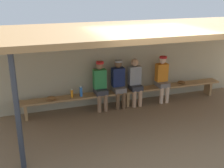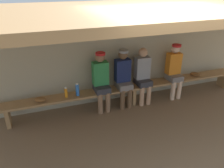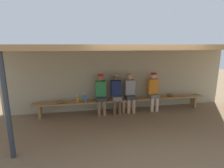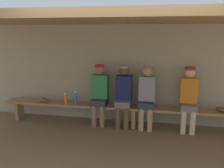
% 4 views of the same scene
% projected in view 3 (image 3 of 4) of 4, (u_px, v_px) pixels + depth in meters
% --- Properties ---
extents(ground_plane, '(24.00, 24.00, 0.00)m').
position_uv_depth(ground_plane, '(137.00, 132.00, 4.79)').
color(ground_plane, brown).
extents(back_wall, '(8.00, 0.20, 2.20)m').
position_uv_depth(back_wall, '(120.00, 79.00, 6.47)').
color(back_wall, tan).
rests_on(back_wall, ground).
extents(dugout_roof, '(8.00, 2.80, 0.12)m').
position_uv_depth(dugout_roof, '(131.00, 47.00, 4.97)').
color(dugout_roof, '#9E7547').
rests_on(dugout_roof, back_wall).
extents(support_post, '(0.10, 0.10, 2.20)m').
position_uv_depth(support_post, '(7.00, 108.00, 3.50)').
color(support_post, '#2D333D').
rests_on(support_post, ground).
extents(bench, '(6.00, 0.36, 0.46)m').
position_uv_depth(bench, '(123.00, 101.00, 6.19)').
color(bench, '#9E7547').
rests_on(bench, ground).
extents(player_in_white, '(0.34, 0.42, 1.34)m').
position_uv_depth(player_in_white, '(116.00, 91.00, 6.07)').
color(player_in_white, slate).
rests_on(player_in_white, ground).
extents(player_middle, '(0.34, 0.42, 1.34)m').
position_uv_depth(player_middle, '(130.00, 91.00, 6.16)').
color(player_middle, '#333338').
rests_on(player_middle, ground).
extents(player_rightmost, '(0.34, 0.42, 1.34)m').
position_uv_depth(player_rightmost, '(153.00, 90.00, 6.31)').
color(player_rightmost, slate).
rests_on(player_rightmost, ground).
extents(player_in_red, '(0.34, 0.42, 1.34)m').
position_uv_depth(player_in_red, '(101.00, 92.00, 5.98)').
color(player_in_red, '#333338').
rests_on(player_in_red, ground).
extents(water_bottle_clear, '(0.08, 0.08, 0.28)m').
position_uv_depth(water_bottle_clear, '(85.00, 98.00, 5.87)').
color(water_bottle_clear, blue).
rests_on(water_bottle_clear, bench).
extents(water_bottle_green, '(0.06, 0.06, 0.23)m').
position_uv_depth(water_bottle_green, '(77.00, 99.00, 5.84)').
color(water_bottle_green, orange).
rests_on(water_bottle_green, bench).
extents(baseball_glove_worn, '(0.29, 0.28, 0.09)m').
position_uv_depth(baseball_glove_worn, '(170.00, 95.00, 6.48)').
color(baseball_glove_worn, brown).
rests_on(baseball_glove_worn, bench).
extents(baseball_glove_dark_brown, '(0.29, 0.25, 0.09)m').
position_uv_depth(baseball_glove_dark_brown, '(61.00, 102.00, 5.75)').
color(baseball_glove_dark_brown, brown).
rests_on(baseball_glove_dark_brown, bench).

